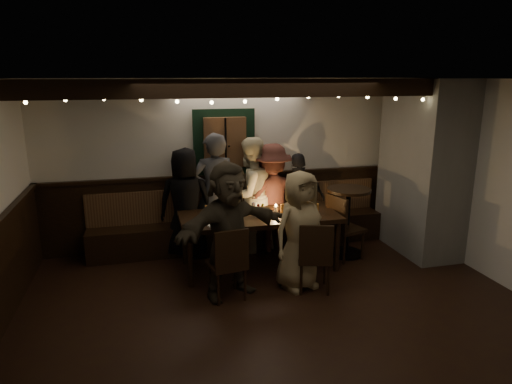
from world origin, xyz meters
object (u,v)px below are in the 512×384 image
object	(u,v)px
person_d	(272,198)
chair_near_left	(229,260)
dining_table	(259,219)
chair_end	(341,224)
person_g	(300,231)
chair_near_right	(315,254)
high_top	(348,213)
person_b	(215,194)
person_c	(250,195)
person_f	(229,230)
person_a	(186,203)
person_e	(298,200)

from	to	relation	value
person_d	chair_near_left	bearing A→B (deg)	46.37
dining_table	person_d	xyz separation A→B (m)	(0.35, 0.63, 0.12)
chair_end	person_g	world-z (taller)	person_g
dining_table	chair_near_right	world-z (taller)	dining_table
high_top	person_b	distance (m)	2.01
person_d	person_g	size ratio (longest dim) A/B	1.09
person_c	person_f	world-z (taller)	person_c
high_top	person_d	world-z (taller)	person_d
dining_table	high_top	bearing A→B (deg)	6.15
person_b	person_g	bearing A→B (deg)	118.53
dining_table	chair_near_right	size ratio (longest dim) A/B	2.38
person_g	high_top	bearing A→B (deg)	20.66
person_a	person_g	xyz separation A→B (m)	(1.27, -1.42, -0.06)
person_c	person_g	bearing A→B (deg)	79.47
person_b	chair_end	bearing A→B (deg)	155.71
chair_end	person_f	distance (m)	1.95
chair_near_left	high_top	size ratio (longest dim) A/B	0.89
person_b	person_e	world-z (taller)	person_b
chair_near_right	high_top	size ratio (longest dim) A/B	0.89
chair_near_left	person_g	distance (m)	0.97
chair_end	dining_table	bearing A→B (deg)	-179.93
chair_end	chair_near_left	bearing A→B (deg)	-154.72
high_top	person_g	size ratio (longest dim) A/B	0.67
chair_end	person_c	size ratio (longest dim) A/B	0.55
dining_table	chair_near_right	distance (m)	1.04
chair_near_right	person_e	xyz separation A→B (m)	(0.35, 1.62, 0.23)
person_c	chair_end	bearing A→B (deg)	127.66
chair_near_left	person_b	world-z (taller)	person_b
dining_table	person_d	bearing A→B (deg)	60.77
person_a	person_e	bearing A→B (deg)	-166.62
dining_table	person_e	xyz separation A→B (m)	(0.81, 0.71, 0.03)
high_top	person_c	xyz separation A→B (m)	(-1.37, 0.53, 0.23)
chair_end	person_a	size ratio (longest dim) A/B	0.59
person_b	person_f	xyz separation A→B (m)	(-0.06, -1.43, -0.08)
high_top	person_a	xyz separation A→B (m)	(-2.34, 0.55, 0.17)
person_b	person_c	distance (m)	0.54
person_a	person_b	size ratio (longest dim) A/B	0.89
chair_end	person_a	bearing A→B (deg)	162.06
dining_table	person_f	bearing A→B (deg)	-128.57
chair_near_right	person_g	size ratio (longest dim) A/B	0.60
person_b	person_d	world-z (taller)	person_b
high_top	chair_end	bearing A→B (deg)	-137.81
chair_near_left	person_g	bearing A→B (deg)	8.88
chair_end	person_e	xyz separation A→B (m)	(-0.42, 0.71, 0.19)
person_c	person_e	size ratio (longest dim) A/B	1.18
chair_near_right	person_a	world-z (taller)	person_a
chair_end	high_top	distance (m)	0.24
chair_near_right	person_a	xyz separation A→B (m)	(-1.41, 1.62, 0.30)
person_a	chair_near_right	bearing A→B (deg)	144.34
chair_end	person_g	distance (m)	1.17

